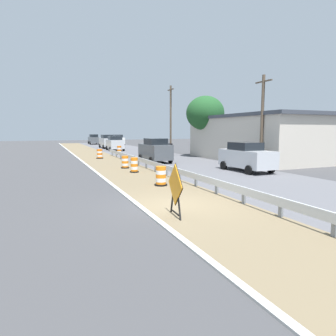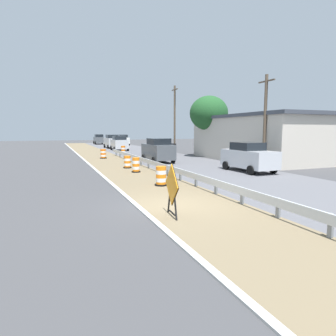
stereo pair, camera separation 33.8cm
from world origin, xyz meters
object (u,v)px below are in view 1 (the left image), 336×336
at_px(car_lead_near_lane, 115,143).
at_px(car_distant_b, 107,141).
at_px(traffic_barrel_farther, 119,151).
at_px(utility_pole_mid, 171,118).
at_px(utility_pole_near, 262,120).
at_px(traffic_barrel_close, 134,166).
at_px(traffic_barrel_mid, 125,163).
at_px(car_lead_far_lane, 94,139).
at_px(car_distant_a, 159,146).
at_px(traffic_barrel_nearest, 161,177).
at_px(traffic_barrel_far, 100,154).
at_px(car_trailing_near_lane, 246,157).
at_px(warning_sign_diamond, 175,187).
at_px(car_mid_far_lane, 118,140).
at_px(car_trailing_far_lane, 155,150).

bearing_deg(car_lead_near_lane, car_distant_b, 0.89).
relative_size(traffic_barrel_farther, utility_pole_mid, 0.12).
bearing_deg(car_distant_b, utility_pole_near, -169.18).
height_order(traffic_barrel_close, utility_pole_near, utility_pole_near).
relative_size(traffic_barrel_mid, car_lead_far_lane, 0.20).
distance_m(traffic_barrel_close, car_distant_a, 15.90).
relative_size(traffic_barrel_nearest, utility_pole_mid, 0.12).
height_order(traffic_barrel_far, utility_pole_mid, utility_pole_mid).
bearing_deg(car_trailing_near_lane, utility_pole_mid, 172.67).
bearing_deg(warning_sign_diamond, traffic_barrel_far, -87.76).
xyz_separation_m(car_lead_near_lane, car_distant_a, (3.51, -8.78, -0.07)).
bearing_deg(traffic_barrel_mid, traffic_barrel_farther, 78.32).
distance_m(traffic_barrel_farther, car_mid_far_lane, 22.65).
bearing_deg(car_distant_b, traffic_barrel_far, 165.61).
bearing_deg(utility_pole_near, car_trailing_near_lane, -151.73).
bearing_deg(car_distant_a, traffic_barrel_close, -25.42).
bearing_deg(car_distant_a, car_trailing_near_lane, 3.24).
distance_m(car_mid_far_lane, car_distant_b, 9.72).
height_order(car_trailing_far_lane, utility_pole_mid, utility_pole_mid).
distance_m(traffic_barrel_farther, car_trailing_far_lane, 10.03).
relative_size(car_lead_near_lane, car_lead_far_lane, 0.90).
relative_size(traffic_barrel_nearest, car_mid_far_lane, 0.23).
xyz_separation_m(traffic_barrel_nearest, car_lead_far_lane, (4.16, 49.30, 0.56)).
relative_size(car_mid_far_lane, car_trailing_far_lane, 1.04).
height_order(traffic_barrel_farther, car_trailing_far_lane, car_trailing_far_lane).
xyz_separation_m(car_lead_near_lane, car_mid_far_lane, (4.01, 14.92, -0.02)).
distance_m(traffic_barrel_farther, car_trailing_near_lane, 18.94).
bearing_deg(car_mid_far_lane, car_trailing_near_lane, 1.70).
height_order(traffic_barrel_close, car_trailing_near_lane, car_trailing_near_lane).
height_order(car_lead_far_lane, car_trailing_far_lane, car_trailing_far_lane).
distance_m(warning_sign_diamond, car_distant_a, 26.65).
bearing_deg(warning_sign_diamond, car_lead_near_lane, -93.71).
bearing_deg(car_lead_far_lane, utility_pole_near, -170.61).
height_order(utility_pole_near, utility_pole_mid, utility_pole_mid).
height_order(traffic_barrel_far, car_mid_far_lane, car_mid_far_lane).
bearing_deg(warning_sign_diamond, car_distant_a, -104.29).
xyz_separation_m(traffic_barrel_nearest, car_distant_a, (7.43, 19.50, 0.51)).
xyz_separation_m(warning_sign_diamond, car_lead_near_lane, (5.57, 33.83, 0.02)).
distance_m(warning_sign_diamond, traffic_barrel_farther, 27.07).
height_order(traffic_barrel_nearest, car_distant_b, car_distant_b).
height_order(traffic_barrel_mid, car_distant_b, car_distant_b).
bearing_deg(car_trailing_far_lane, warning_sign_diamond, 160.64).
height_order(car_lead_near_lane, car_trailing_far_lane, car_trailing_far_lane).
bearing_deg(car_distant_a, traffic_barrel_farther, -107.47).
bearing_deg(car_distant_a, car_distant_b, -164.75).
distance_m(car_lead_near_lane, car_trailing_near_lane, 25.71).
distance_m(car_distant_a, car_distant_b, 15.23).
xyz_separation_m(traffic_barrel_farther, car_distant_b, (1.13, 13.19, 0.63)).
bearing_deg(car_lead_far_lane, warning_sign_diamond, 175.81).
xyz_separation_m(car_lead_near_lane, car_trailing_far_lane, (-0.11, -17.10, 0.05)).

